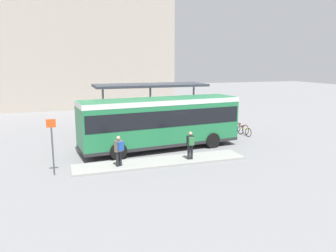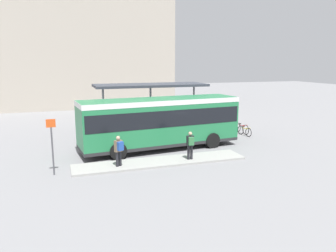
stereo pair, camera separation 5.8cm
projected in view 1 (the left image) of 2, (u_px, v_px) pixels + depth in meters
ground_plane at (161, 149)px, 21.09m from camera, size 120.00×120.00×0.00m
curb_island at (161, 162)px, 18.11m from camera, size 9.60×1.80×0.12m
city_bus at (161, 120)px, 20.73m from camera, size 10.37×3.54×3.24m
pedestrian_waiting at (190, 144)px, 18.17m from camera, size 0.41×0.43×1.58m
pedestrian_companion at (119, 149)px, 16.96m from camera, size 0.48×0.51×1.62m
bicycle_yellow at (244, 131)px, 24.80m from camera, size 0.48×1.58×0.69m
bicycle_red at (241, 128)px, 25.56m from camera, size 0.48×1.81×0.78m
bicycle_green at (232, 127)px, 26.17m from camera, size 0.48×1.64×0.71m
station_shelter at (150, 86)px, 25.28m from camera, size 8.60×3.20×3.82m
potted_planter_near_shelter at (147, 132)px, 23.06m from camera, size 0.92×0.92×1.28m
potted_planter_far_side at (169, 131)px, 23.40m from camera, size 0.71×0.71×1.20m
platform_sign at (52, 144)px, 15.88m from camera, size 0.44×0.08×2.80m
station_building at (56, 44)px, 42.34m from camera, size 27.71×14.01×15.67m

